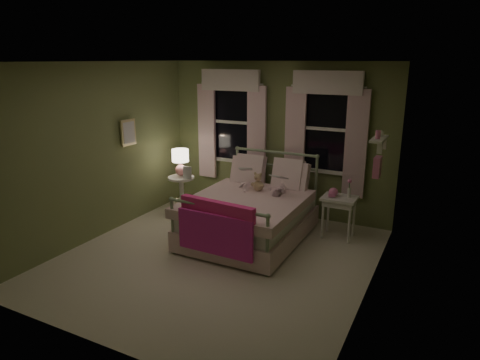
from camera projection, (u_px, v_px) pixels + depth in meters
The scene contains 18 objects.
room_shell at pixel (215, 166), 5.50m from camera, with size 4.20×4.20×4.20m.
bed at pixel (250, 214), 6.44m from camera, with size 1.58×2.04×1.18m.
pink_throw at pixel (216, 222), 5.50m from camera, with size 1.10×0.20×0.71m.
child_left at pixel (246, 171), 6.78m from camera, with size 0.26×0.17×0.71m, color #F7D1DD.
child_right at pixel (279, 177), 6.54m from camera, with size 0.32×0.25×0.65m, color #F7D1DD.
book_left at pixel (239, 172), 6.55m from camera, with size 0.20×0.27×0.03m, color beige.
book_right at pixel (273, 179), 6.32m from camera, with size 0.20×0.27×0.02m, color beige.
teddy_bear at pixel (258, 183), 6.56m from camera, with size 0.22×0.17×0.30m.
nightstand_left at pixel (182, 189), 7.52m from camera, with size 0.46×0.46×0.65m.
table_lamp at pixel (180, 160), 7.37m from camera, with size 0.29×0.29×0.46m.
book_nightstand at pixel (183, 178), 7.34m from camera, with size 0.16×0.22×0.02m, color beige.
nightstand_right at pixel (339, 203), 6.39m from camera, with size 0.50×0.40×0.64m.
pink_toy at pixel (333, 192), 6.39m from camera, with size 0.14×0.19×0.14m.
bud_vase at pixel (349, 188), 6.31m from camera, with size 0.06×0.06×0.28m.
window_left at pixel (231, 118), 7.52m from camera, with size 1.34×0.13×1.96m.
window_right at pixel (326, 125), 6.78m from camera, with size 1.34×0.13×1.96m.
wall_shelf at pixel (378, 153), 5.21m from camera, with size 0.15×0.50×0.60m.
framed_picture at pixel (128, 133), 6.81m from camera, with size 0.03×0.32×0.42m.
Camera 1 is at (2.71, -4.61, 2.64)m, focal length 32.00 mm.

